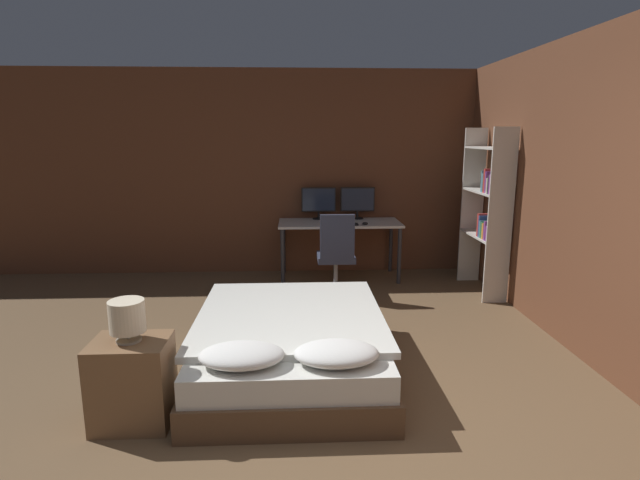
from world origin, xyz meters
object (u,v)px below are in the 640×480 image
at_px(monitor_right, 358,201).
at_px(computer_mouse, 365,223).
at_px(keyboard, 341,224).
at_px(bookshelf, 489,206).
at_px(desk, 340,228).
at_px(bedside_lamp, 127,317).
at_px(nightstand, 133,382).
at_px(office_chair, 336,263).
at_px(monitor_left, 319,201).
at_px(bed, 290,345).

distance_m(monitor_right, computer_mouse, 0.52).
height_order(keyboard, bookshelf, bookshelf).
bearing_deg(computer_mouse, desk, 142.06).
bearing_deg(computer_mouse, keyboard, 180.00).
height_order(desk, computer_mouse, computer_mouse).
xyz_separation_m(bedside_lamp, computer_mouse, (1.93, 3.08, 0.04)).
bearing_deg(nightstand, office_chair, 59.57).
bearing_deg(desk, bedside_lamp, -116.17).
xyz_separation_m(monitor_right, bookshelf, (1.40, -0.97, 0.06)).
bearing_deg(monitor_left, nightstand, -111.08).
xyz_separation_m(bedside_lamp, desk, (1.63, 3.32, -0.06)).
bearing_deg(bedside_lamp, computer_mouse, 57.96).
xyz_separation_m(monitor_left, computer_mouse, (0.56, -0.47, -0.22)).
bearing_deg(bookshelf, bed, -139.79).
distance_m(nightstand, monitor_left, 3.88).
xyz_separation_m(desk, bookshelf, (1.66, -0.74, 0.39)).
relative_size(bedside_lamp, office_chair, 0.27).
relative_size(bed, monitor_right, 4.23).
height_order(computer_mouse, bookshelf, bookshelf).
xyz_separation_m(nightstand, bookshelf, (3.29, 2.58, 0.77)).
height_order(bed, computer_mouse, computer_mouse).
distance_m(nightstand, bookshelf, 4.25).
height_order(monitor_left, bookshelf, bookshelf).
xyz_separation_m(desk, monitor_right, (0.26, 0.24, 0.33)).
distance_m(keyboard, bookshelf, 1.76).
distance_m(bed, bookshelf, 3.09).
xyz_separation_m(bedside_lamp, monitor_left, (1.37, 3.56, 0.26)).
bearing_deg(keyboard, bookshelf, -16.82).
xyz_separation_m(nightstand, monitor_right, (1.89, 3.56, 0.71)).
height_order(monitor_left, computer_mouse, monitor_left).
relative_size(bed, office_chair, 1.96).
bearing_deg(monitor_left, computer_mouse, -40.08).
height_order(bedside_lamp, keyboard, bedside_lamp).
distance_m(desk, monitor_right, 0.48).
bearing_deg(monitor_right, office_chair, -110.74).
bearing_deg(keyboard, computer_mouse, 0.00).
bearing_deg(bookshelf, bedside_lamp, -141.89).
bearing_deg(keyboard, monitor_right, 61.11).
distance_m(nightstand, keyboard, 3.52).
height_order(nightstand, computer_mouse, computer_mouse).
relative_size(monitor_right, bookshelf, 0.23).
distance_m(bed, computer_mouse, 2.65).
relative_size(nightstand, keyboard, 1.36).
xyz_separation_m(bed, nightstand, (-1.01, -0.66, 0.05)).
bearing_deg(bed, desk, 76.95).
bearing_deg(office_chair, bed, -104.86).
distance_m(bedside_lamp, office_chair, 3.04).
bearing_deg(monitor_right, nightstand, -118.00).
bearing_deg(bookshelf, office_chair, 179.21).
xyz_separation_m(bedside_lamp, monitor_right, (1.89, 3.56, 0.26)).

